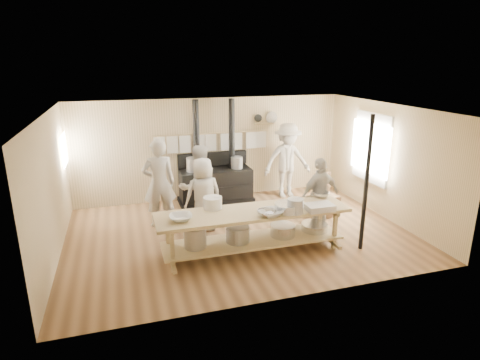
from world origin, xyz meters
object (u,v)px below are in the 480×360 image
(prep_table, at_px, (253,227))
(cook_by_window, at_px, (287,160))
(cook_center, at_px, (203,195))
(cook_left, at_px, (199,187))
(cook_far_left, at_px, (159,183))
(chair, at_px, (326,203))
(stove, at_px, (215,182))
(cook_right, at_px, (320,195))
(roasting_pan, at_px, (319,207))

(prep_table, height_order, cook_by_window, cook_by_window)
(cook_center, bearing_deg, cook_left, -84.16)
(cook_far_left, xyz_separation_m, chair, (3.78, -0.49, -0.68))
(cook_far_left, bearing_deg, cook_center, 144.00)
(stove, bearing_deg, cook_right, -56.16)
(cook_right, bearing_deg, stove, -67.97)
(cook_left, xyz_separation_m, cook_center, (0.05, -0.23, -0.11))
(prep_table, xyz_separation_m, cook_right, (1.66, 0.55, 0.28))
(chair, bearing_deg, cook_far_left, 163.46)
(cook_right, distance_m, roasting_pan, 1.00)
(cook_left, relative_size, chair, 1.86)
(stove, xyz_separation_m, prep_table, (-0.00, -3.02, -0.00))
(cook_far_left, xyz_separation_m, cook_left, (0.80, -0.32, -0.06))
(cook_by_window, xyz_separation_m, roasting_pan, (-0.72, -3.18, -0.08))
(prep_table, bearing_deg, cook_by_window, 56.20)
(roasting_pan, bearing_deg, prep_table, 164.44)
(cook_by_window, bearing_deg, cook_far_left, -162.09)
(cook_right, relative_size, chair, 1.64)
(cook_far_left, height_order, cook_left, cook_far_left)
(cook_left, distance_m, roasting_pan, 2.65)
(stove, xyz_separation_m, cook_far_left, (-1.51, -1.18, 0.45))
(chair, xyz_separation_m, roasting_pan, (-1.08, -1.67, 0.62))
(cook_far_left, bearing_deg, cook_by_window, -166.37)
(cook_by_window, height_order, chair, cook_by_window)
(roasting_pan, bearing_deg, cook_right, 61.65)
(cook_by_window, bearing_deg, cook_center, -147.27)
(stove, distance_m, prep_table, 3.02)
(prep_table, relative_size, chair, 3.68)
(cook_center, xyz_separation_m, chair, (2.93, 0.06, -0.51))
(cook_far_left, distance_m, cook_right, 3.43)
(chair, bearing_deg, cook_right, -136.50)
(cook_left, relative_size, cook_center, 1.13)
(cook_by_window, distance_m, chair, 1.70)
(cook_right, distance_m, chair, 1.12)
(cook_left, distance_m, cook_center, 0.26)
(cook_by_window, bearing_deg, prep_table, -122.45)
(cook_right, xyz_separation_m, cook_by_window, (0.25, 2.30, 0.18))
(cook_far_left, height_order, roasting_pan, cook_far_left)
(stove, relative_size, cook_by_window, 1.32)
(cook_by_window, bearing_deg, cook_left, -151.67)
(cook_right, bearing_deg, chair, -139.22)
(stove, distance_m, cook_right, 2.99)
(cook_right, relative_size, roasting_pan, 3.13)
(cook_left, bearing_deg, roasting_pan, 121.80)
(stove, height_order, cook_by_window, stove)
(stove, height_order, cook_right, stove)
(cook_left, height_order, cook_by_window, cook_by_window)
(prep_table, bearing_deg, cook_left, 115.23)
(stove, xyz_separation_m, cook_center, (-0.67, -1.74, 0.28))
(stove, height_order, chair, stove)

